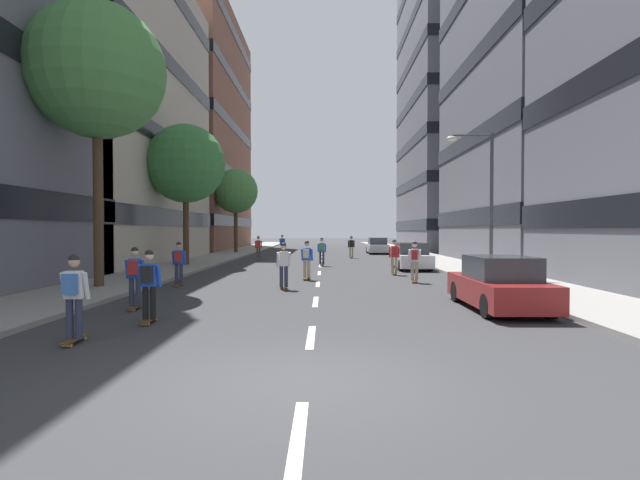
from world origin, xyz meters
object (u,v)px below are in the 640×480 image
at_px(parked_car_mid, 499,285).
at_px(skater_10, 282,243).
at_px(street_tree_near, 97,71).
at_px(skater_0, 258,246).
at_px(skater_6, 394,255).
at_px(parked_car_near, 411,257).
at_px(parked_car_far, 377,246).
at_px(skater_2, 149,281).
at_px(streetlamp_right, 483,188).
at_px(skater_7, 284,264).
at_px(street_tree_far, 236,191).
at_px(skater_1, 351,246).
at_px(skater_11, 179,261).
at_px(skater_5, 322,250).
at_px(skater_4, 415,259).
at_px(skater_8, 135,274).
at_px(street_tree_mid, 186,164).
at_px(skater_3, 307,257).
at_px(skater_9, 74,293).

relative_size(parked_car_mid, skater_10, 2.47).
distance_m(street_tree_near, skater_0, 20.81).
bearing_deg(skater_6, skater_0, 123.27).
distance_m(parked_car_near, parked_car_far, 17.89).
bearing_deg(skater_2, streetlamp_right, 42.41).
xyz_separation_m(street_tree_near, skater_7, (6.95, 0.12, -7.18)).
bearing_deg(parked_car_near, street_tree_far, 126.24).
xyz_separation_m(skater_1, skater_11, (-7.94, -19.12, 0.03)).
height_order(parked_car_near, skater_5, skater_5).
height_order(skater_4, skater_11, same).
relative_size(street_tree_far, skater_4, 4.45).
bearing_deg(streetlamp_right, skater_10, 115.41).
xyz_separation_m(parked_car_near, skater_5, (-5.13, 2.28, 0.32)).
bearing_deg(skater_0, skater_4, -61.68).
bearing_deg(streetlamp_right, skater_8, -145.97).
distance_m(skater_2, skater_4, 12.14).
distance_m(skater_0, skater_11, 18.08).
distance_m(street_tree_mid, skater_10, 17.59).
height_order(skater_3, skater_6, same).
xyz_separation_m(skater_4, skater_8, (-9.21, -7.09, 0.00)).
xyz_separation_m(skater_6, skater_7, (-5.02, -5.99, -0.03)).
bearing_deg(skater_5, skater_2, -102.43).
height_order(parked_car_near, street_tree_far, street_tree_far).
bearing_deg(skater_11, parked_car_mid, -27.25).
xyz_separation_m(skater_0, skater_10, (1.11, 8.38, 0.00)).
distance_m(skater_0, skater_1, 7.31).
relative_size(street_tree_near, skater_7, 5.94).
relative_size(parked_car_far, street_tree_far, 0.56).
bearing_deg(skater_4, parked_car_mid, -80.96).
distance_m(parked_car_near, streetlamp_right, 7.03).
relative_size(parked_car_far, skater_5, 2.47).
bearing_deg(skater_4, skater_11, -171.73).
height_order(skater_1, skater_8, same).
xyz_separation_m(parked_car_near, skater_6, (-1.47, -3.58, 0.32)).
relative_size(parked_car_far, skater_9, 2.47).
distance_m(skater_1, skater_6, 14.25).
bearing_deg(street_tree_far, parked_car_far, -1.91).
distance_m(street_tree_near, skater_10, 28.89).
relative_size(skater_2, skater_4, 1.00).
bearing_deg(skater_6, skater_5, 122.01).
xyz_separation_m(parked_car_near, street_tree_far, (-13.44, 18.34, 5.22)).
relative_size(parked_car_near, street_tree_far, 0.56).
bearing_deg(parked_car_far, skater_3, -103.52).
height_order(skater_8, skater_10, same).
bearing_deg(skater_4, parked_car_far, 87.46).
bearing_deg(skater_9, street_tree_mid, 99.96).
distance_m(street_tree_mid, skater_9, 21.01).
distance_m(skater_5, skater_10, 16.12).
height_order(street_tree_mid, skater_2, street_tree_mid).
xyz_separation_m(skater_2, skater_4, (8.09, 9.05, 0.00)).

